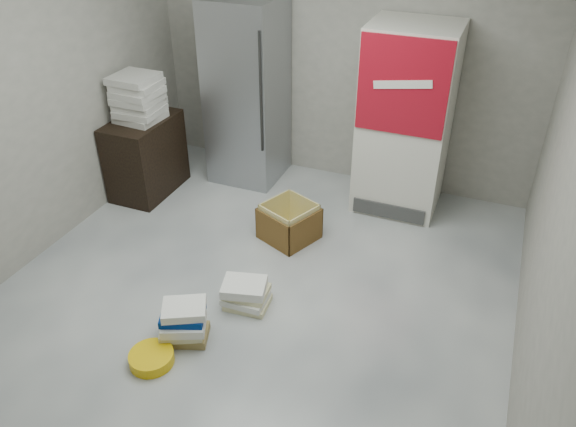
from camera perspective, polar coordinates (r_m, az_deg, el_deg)
The scene contains 10 objects.
ground at distance 4.44m, azimuth -5.10°, elevation -10.32°, with size 5.00×5.00×0.00m, color silver.
room_shell at distance 3.47m, azimuth -6.55°, elevation 11.95°, with size 4.04×5.04×2.82m.
steel_fridge at distance 5.93m, azimuth -4.16°, elevation 12.20°, with size 0.70×0.72×1.90m.
coke_cooler at distance 5.46m, azimuth 11.84°, elevation 9.23°, with size 0.80×0.73×1.80m.
wood_shelf at distance 5.98m, azimuth -14.24°, elevation 5.69°, with size 0.50×0.80×0.80m, color black.
supply_box_stack at distance 5.73m, azimuth -14.99°, elevation 11.27°, with size 0.44×0.44×0.45m.
phonebook_stack_main at distance 4.21m, azimuth -10.52°, elevation -10.86°, with size 0.41×0.38×0.31m.
phonebook_stack_side at distance 4.45m, azimuth -4.31°, elevation -8.15°, with size 0.39×0.34×0.23m.
cardboard_box at distance 5.16m, azimuth 0.12°, elevation -1.09°, with size 0.58×0.58×0.36m.
bucket_lid at distance 4.17m, azimuth -13.69°, elevation -14.08°, with size 0.31×0.31×0.08m, color yellow.
Camera 1 is at (1.57, -2.85, 3.01)m, focal length 35.00 mm.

